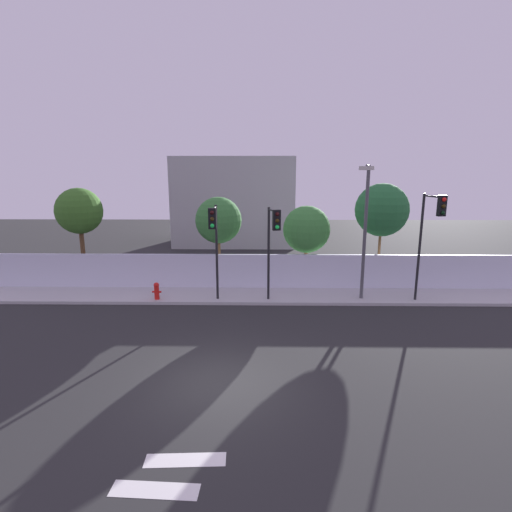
# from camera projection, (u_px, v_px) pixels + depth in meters

# --- Properties ---
(ground_plane) EXTENTS (80.00, 80.00, 0.00)m
(ground_plane) POSITION_uv_depth(u_px,v_px,m) (217.00, 383.00, 11.93)
(ground_plane) COLOR #282828
(sidewalk) EXTENTS (36.00, 2.40, 0.15)m
(sidewalk) POSITION_uv_depth(u_px,v_px,m) (235.00, 296.00, 19.92)
(sidewalk) COLOR #B3B3B3
(sidewalk) RESTS_ON ground
(perimeter_wall) EXTENTS (36.00, 0.18, 1.80)m
(perimeter_wall) POSITION_uv_depth(u_px,v_px,m) (236.00, 271.00, 20.97)
(perimeter_wall) COLOR silver
(perimeter_wall) RESTS_ON sidewalk
(crosswalk_marking) EXTENTS (2.28, 3.05, 0.01)m
(crosswalk_marking) POSITION_uv_depth(u_px,v_px,m) (157.00, 508.00, 7.52)
(crosswalk_marking) COLOR silver
(crosswalk_marking) RESTS_ON ground
(traffic_light_left) EXTENTS (0.49, 1.61, 5.11)m
(traffic_light_left) POSITION_uv_depth(u_px,v_px,m) (431.00, 226.00, 17.66)
(traffic_light_left) COLOR black
(traffic_light_left) RESTS_ON sidewalk
(traffic_light_center) EXTENTS (0.56, 1.58, 4.48)m
(traffic_light_center) POSITION_uv_depth(u_px,v_px,m) (273.00, 235.00, 17.83)
(traffic_light_center) COLOR black
(traffic_light_center) RESTS_ON sidewalk
(traffic_light_right) EXTENTS (0.34, 1.86, 4.57)m
(traffic_light_right) POSITION_uv_depth(u_px,v_px,m) (214.00, 233.00, 17.71)
(traffic_light_right) COLOR black
(traffic_light_right) RESTS_ON sidewalk
(street_lamp_curbside) EXTENTS (1.03, 2.34, 6.38)m
(street_lamp_curbside) POSITION_uv_depth(u_px,v_px,m) (365.00, 221.00, 18.23)
(street_lamp_curbside) COLOR #4C4C51
(street_lamp_curbside) RESTS_ON sidewalk
(fire_hydrant) EXTENTS (0.44, 0.26, 0.84)m
(fire_hydrant) POSITION_uv_depth(u_px,v_px,m) (157.00, 290.00, 19.10)
(fire_hydrant) COLOR red
(fire_hydrant) RESTS_ON sidewalk
(roadside_tree_leftmost) EXTENTS (2.50, 2.50, 5.37)m
(roadside_tree_leftmost) POSITION_uv_depth(u_px,v_px,m) (79.00, 211.00, 21.48)
(roadside_tree_leftmost) COLOR brown
(roadside_tree_leftmost) RESTS_ON ground
(roadside_tree_midleft) EXTENTS (2.53, 2.53, 4.90)m
(roadside_tree_midleft) POSITION_uv_depth(u_px,v_px,m) (219.00, 220.00, 21.47)
(roadside_tree_midleft) COLOR brown
(roadside_tree_midleft) RESTS_ON ground
(roadside_tree_midright) EXTENTS (2.58, 2.58, 4.42)m
(roadside_tree_midright) POSITION_uv_depth(u_px,v_px,m) (307.00, 230.00, 21.51)
(roadside_tree_midright) COLOR brown
(roadside_tree_midright) RESTS_ON ground
(roadside_tree_rightmost) EXTENTS (2.86, 2.86, 5.63)m
(roadside_tree_rightmost) POSITION_uv_depth(u_px,v_px,m) (382.00, 210.00, 21.22)
(roadside_tree_rightmost) COLOR brown
(roadside_tree_rightmost) RESTS_ON ground
(low_building_distant) EXTENTS (10.01, 6.00, 7.37)m
(low_building_distant) POSITION_uv_depth(u_px,v_px,m) (235.00, 201.00, 34.10)
(low_building_distant) COLOR #A1A1A1
(low_building_distant) RESTS_ON ground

